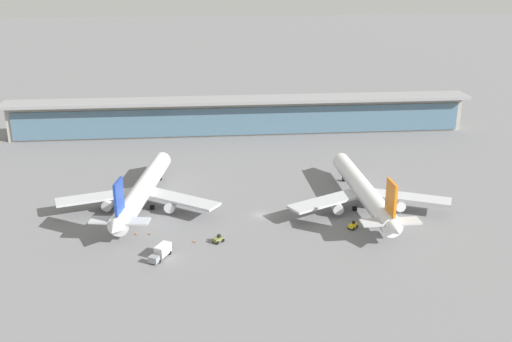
{
  "coord_description": "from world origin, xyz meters",
  "views": [
    {
      "loc": [
        -16.12,
        -153.81,
        69.06
      ],
      "look_at": [
        0.0,
        15.97,
        7.58
      ],
      "focal_mm": 41.9,
      "sensor_mm": 36.0,
      "label": 1
    }
  ],
  "objects_px": {
    "service_truck_mid_apron_olive": "(106,205)",
    "safety_cone_bravo": "(136,233)",
    "safety_cone_alpha": "(194,241)",
    "service_truck_under_wing_grey": "(161,251)",
    "airliner_left_stand": "(142,190)",
    "safety_cone_charlie": "(149,233)",
    "service_truck_near_nose_yellow": "(353,225)",
    "airliner_centre_stand": "(364,191)",
    "service_truck_by_tail_olive": "(218,239)"
  },
  "relations": [
    {
      "from": "service_truck_mid_apron_olive",
      "to": "safety_cone_bravo",
      "type": "distance_m",
      "value": 21.45
    },
    {
      "from": "service_truck_mid_apron_olive",
      "to": "safety_cone_alpha",
      "type": "relative_size",
      "value": 4.34
    },
    {
      "from": "service_truck_under_wing_grey",
      "to": "safety_cone_alpha",
      "type": "xyz_separation_m",
      "value": [
        7.93,
        7.67,
        -1.37
      ]
    },
    {
      "from": "airliner_left_stand",
      "to": "safety_cone_charlie",
      "type": "height_order",
      "value": "airliner_left_stand"
    },
    {
      "from": "service_truck_near_nose_yellow",
      "to": "service_truck_under_wing_grey",
      "type": "bearing_deg",
      "value": -166.76
    },
    {
      "from": "service_truck_mid_apron_olive",
      "to": "safety_cone_alpha",
      "type": "height_order",
      "value": "service_truck_mid_apron_olive"
    },
    {
      "from": "airliner_left_stand",
      "to": "airliner_centre_stand",
      "type": "relative_size",
      "value": 1.0
    },
    {
      "from": "service_truck_by_tail_olive",
      "to": "safety_cone_alpha",
      "type": "height_order",
      "value": "service_truck_by_tail_olive"
    },
    {
      "from": "service_truck_by_tail_olive",
      "to": "safety_cone_alpha",
      "type": "bearing_deg",
      "value": 174.14
    },
    {
      "from": "service_truck_near_nose_yellow",
      "to": "safety_cone_bravo",
      "type": "height_order",
      "value": "service_truck_near_nose_yellow"
    },
    {
      "from": "airliner_centre_stand",
      "to": "service_truck_mid_apron_olive",
      "type": "relative_size",
      "value": 20.37
    },
    {
      "from": "airliner_centre_stand",
      "to": "safety_cone_bravo",
      "type": "height_order",
      "value": "airliner_centre_stand"
    },
    {
      "from": "service_truck_mid_apron_olive",
      "to": "safety_cone_alpha",
      "type": "bearing_deg",
      "value": -44.24
    },
    {
      "from": "safety_cone_bravo",
      "to": "safety_cone_charlie",
      "type": "relative_size",
      "value": 1.0
    },
    {
      "from": "service_truck_near_nose_yellow",
      "to": "service_truck_mid_apron_olive",
      "type": "relative_size",
      "value": 1.08
    },
    {
      "from": "service_truck_mid_apron_olive",
      "to": "service_truck_by_tail_olive",
      "type": "xyz_separation_m",
      "value": [
        31.67,
        -25.48,
        0.0
      ]
    },
    {
      "from": "safety_cone_alpha",
      "to": "service_truck_under_wing_grey",
      "type": "bearing_deg",
      "value": -135.97
    },
    {
      "from": "airliner_left_stand",
      "to": "service_truck_under_wing_grey",
      "type": "xyz_separation_m",
      "value": [
        6.96,
        -32.06,
        -3.5
      ]
    },
    {
      "from": "service_truck_by_tail_olive",
      "to": "safety_cone_alpha",
      "type": "relative_size",
      "value": 4.67
    },
    {
      "from": "service_truck_by_tail_olive",
      "to": "safety_cone_charlie",
      "type": "distance_m",
      "value": 19.08
    },
    {
      "from": "service_truck_near_nose_yellow",
      "to": "safety_cone_alpha",
      "type": "bearing_deg",
      "value": -174.34
    },
    {
      "from": "service_truck_by_tail_olive",
      "to": "safety_cone_alpha",
      "type": "distance_m",
      "value": 6.22
    },
    {
      "from": "safety_cone_charlie",
      "to": "safety_cone_bravo",
      "type": "bearing_deg",
      "value": 175.56
    },
    {
      "from": "service_truck_near_nose_yellow",
      "to": "service_truck_under_wing_grey",
      "type": "xyz_separation_m",
      "value": [
        -50.47,
        -11.88,
        0.82
      ]
    },
    {
      "from": "service_truck_near_nose_yellow",
      "to": "safety_cone_charlie",
      "type": "xyz_separation_m",
      "value": [
        -54.36,
        1.49,
        -0.56
      ]
    },
    {
      "from": "airliner_centre_stand",
      "to": "service_truck_by_tail_olive",
      "type": "distance_m",
      "value": 46.74
    },
    {
      "from": "safety_cone_alpha",
      "to": "service_truck_near_nose_yellow",
      "type": "bearing_deg",
      "value": 5.66
    },
    {
      "from": "airliner_left_stand",
      "to": "service_truck_near_nose_yellow",
      "type": "distance_m",
      "value": 61.03
    },
    {
      "from": "service_truck_near_nose_yellow",
      "to": "safety_cone_charlie",
      "type": "distance_m",
      "value": 54.38
    },
    {
      "from": "service_truck_under_wing_grey",
      "to": "safety_cone_bravo",
      "type": "bearing_deg",
      "value": 118.5
    },
    {
      "from": "airliner_left_stand",
      "to": "safety_cone_alpha",
      "type": "bearing_deg",
      "value": -58.59
    },
    {
      "from": "airliner_left_stand",
      "to": "safety_cone_charlie",
      "type": "bearing_deg",
      "value": -80.67
    },
    {
      "from": "service_truck_mid_apron_olive",
      "to": "safety_cone_alpha",
      "type": "xyz_separation_m",
      "value": [
        25.51,
        -24.84,
        -0.56
      ]
    },
    {
      "from": "safety_cone_bravo",
      "to": "safety_cone_charlie",
      "type": "distance_m",
      "value": 3.52
    },
    {
      "from": "service_truck_by_tail_olive",
      "to": "safety_cone_alpha",
      "type": "xyz_separation_m",
      "value": [
        -6.16,
        0.63,
        -0.56
      ]
    },
    {
      "from": "service_truck_by_tail_olive",
      "to": "airliner_left_stand",
      "type": "bearing_deg",
      "value": 130.08
    },
    {
      "from": "service_truck_by_tail_olive",
      "to": "safety_cone_bravo",
      "type": "distance_m",
      "value": 22.5
    },
    {
      "from": "airliner_centre_stand",
      "to": "service_truck_by_tail_olive",
      "type": "height_order",
      "value": "airliner_centre_stand"
    },
    {
      "from": "service_truck_near_nose_yellow",
      "to": "airliner_left_stand",
      "type": "bearing_deg",
      "value": 160.64
    },
    {
      "from": "service_truck_near_nose_yellow",
      "to": "safety_cone_charlie",
      "type": "relative_size",
      "value": 4.69
    },
    {
      "from": "airliner_centre_stand",
      "to": "service_truck_mid_apron_olive",
      "type": "distance_m",
      "value": 75.0
    },
    {
      "from": "airliner_centre_stand",
      "to": "service_truck_by_tail_olive",
      "type": "bearing_deg",
      "value": -157.02
    },
    {
      "from": "service_truck_near_nose_yellow",
      "to": "safety_cone_alpha",
      "type": "distance_m",
      "value": 42.75
    },
    {
      "from": "service_truck_by_tail_olive",
      "to": "service_truck_near_nose_yellow",
      "type": "bearing_deg",
      "value": 7.59
    },
    {
      "from": "safety_cone_alpha",
      "to": "safety_cone_charlie",
      "type": "relative_size",
      "value": 1.0
    },
    {
      "from": "airliner_left_stand",
      "to": "safety_cone_charlie",
      "type": "relative_size",
      "value": 88.24
    },
    {
      "from": "airliner_left_stand",
      "to": "safety_cone_bravo",
      "type": "xyz_separation_m",
      "value": [
        -0.44,
        -18.42,
        -4.88
      ]
    },
    {
      "from": "service_truck_mid_apron_olive",
      "to": "safety_cone_alpha",
      "type": "distance_m",
      "value": 35.61
    },
    {
      "from": "safety_cone_bravo",
      "to": "service_truck_under_wing_grey",
      "type": "bearing_deg",
      "value": -61.5
    },
    {
      "from": "airliner_left_stand",
      "to": "service_truck_by_tail_olive",
      "type": "xyz_separation_m",
      "value": [
        21.06,
        -25.03,
        -4.32
      ]
    }
  ]
}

